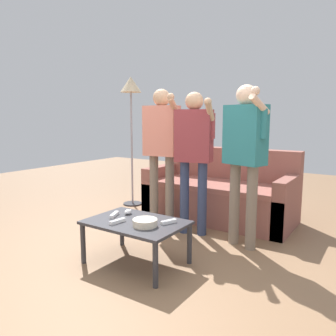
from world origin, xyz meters
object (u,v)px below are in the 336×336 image
at_px(snack_bowl, 145,223).
at_px(floor_lamp, 131,97).
at_px(player_right, 245,147).
at_px(game_remote_wand_far, 114,215).
at_px(game_remote_nunchuk, 128,212).
at_px(game_remote_wand_spare, 169,222).
at_px(coffee_table, 136,226).
at_px(player_left, 162,141).
at_px(couch, 220,195).
at_px(player_center, 194,146).
at_px(game_remote_wand_near, 118,221).

distance_m(snack_bowl, floor_lamp, 2.51).
bearing_deg(player_right, game_remote_wand_far, -134.76).
xyz_separation_m(game_remote_nunchuk, player_right, (0.83, 0.78, 0.60)).
height_order(floor_lamp, game_remote_wand_spare, floor_lamp).
distance_m(snack_bowl, game_remote_nunchuk, 0.39).
distance_m(coffee_table, player_left, 1.31).
xyz_separation_m(couch, snack_bowl, (0.11, -1.72, 0.11)).
bearing_deg(player_center, game_remote_nunchuk, -106.00).
bearing_deg(game_remote_nunchuk, player_right, 43.26).
height_order(player_right, game_remote_wand_near, player_right).
bearing_deg(player_left, game_remote_wand_near, -73.87).
bearing_deg(game_remote_nunchuk, player_left, 104.85).
relative_size(floor_lamp, player_center, 1.20).
bearing_deg(game_remote_wand_spare, player_left, 127.56).
xyz_separation_m(player_left, game_remote_wand_near, (0.33, -1.16, -0.62)).
xyz_separation_m(floor_lamp, game_remote_wand_far, (1.09, -1.57, -1.19)).
bearing_deg(coffee_table, player_right, 55.10).
relative_size(coffee_table, floor_lamp, 0.46).
bearing_deg(game_remote_wand_far, player_center, 72.36).
xyz_separation_m(couch, player_left, (-0.48, -0.63, 0.71)).
bearing_deg(game_remote_wand_near, game_remote_wand_far, 140.01).
xyz_separation_m(player_left, game_remote_wand_far, (0.17, -1.02, -0.62)).
relative_size(player_right, game_remote_wand_near, 9.89).
distance_m(floor_lamp, game_remote_wand_near, 2.42).
bearing_deg(game_remote_wand_near, game_remote_nunchuk, 110.55).
height_order(game_remote_nunchuk, floor_lamp, floor_lamp).
distance_m(game_remote_nunchuk, game_remote_wand_spare, 0.47).
relative_size(floor_lamp, game_remote_wand_spare, 12.33).
bearing_deg(player_left, game_remote_nunchuk, -75.15).
relative_size(couch, floor_lamp, 0.99).
relative_size(coffee_table, player_left, 0.53).
bearing_deg(player_right, floor_lamp, 161.40).
height_order(floor_lamp, player_center, floor_lamp).
bearing_deg(player_right, coffee_table, -124.90).
height_order(snack_bowl, player_right, player_right).
distance_m(game_remote_nunchuk, player_left, 1.11).
distance_m(coffee_table, game_remote_wand_far, 0.27).
bearing_deg(player_right, player_center, 175.46).
bearing_deg(player_center, coffee_table, -92.50).
relative_size(player_left, player_right, 1.01).
distance_m(game_remote_wand_near, game_remote_wand_far, 0.21).
xyz_separation_m(couch, coffee_table, (-0.04, -1.66, 0.03)).
height_order(snack_bowl, floor_lamp, floor_lamp).
bearing_deg(coffee_table, game_remote_wand_spare, 21.00).
bearing_deg(game_remote_wand_spare, game_remote_wand_far, -169.55).
relative_size(floor_lamp, game_remote_wand_far, 11.49).
xyz_separation_m(game_remote_nunchuk, floor_lamp, (-1.15, 1.45, 1.18)).
bearing_deg(couch, snack_bowl, -86.47).
distance_m(player_right, game_remote_wand_spare, 1.07).
bearing_deg(game_remote_wand_near, snack_bowl, 14.94).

